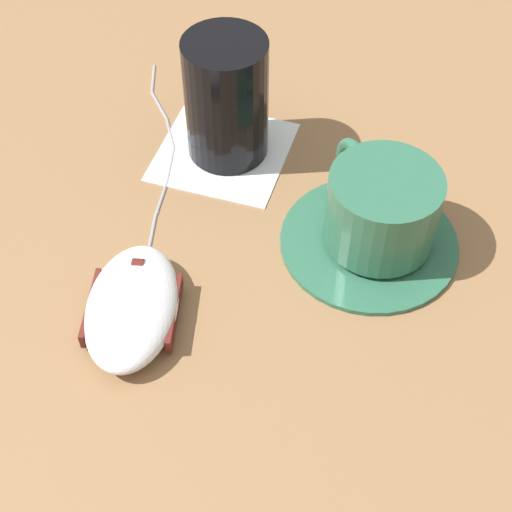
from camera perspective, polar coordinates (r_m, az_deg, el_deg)
ground_plane at (r=0.65m, az=5.67°, el=0.23°), size 3.00×3.00×0.00m
saucer at (r=0.65m, az=8.23°, el=1.12°), size 0.15×0.15×0.01m
coffee_cup at (r=0.63m, az=9.08°, el=3.54°), size 0.10×0.10×0.06m
computer_mouse at (r=0.60m, az=-8.99°, el=-3.65°), size 0.13×0.09×0.03m
mouse_cable at (r=0.73m, az=-6.92°, el=7.77°), size 0.24×0.09×0.00m
napkin_under_glass at (r=0.73m, az=-2.40°, el=7.62°), size 0.12×0.12×0.00m
drinking_glass at (r=0.69m, az=-2.17°, el=11.37°), size 0.07×0.07×0.11m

